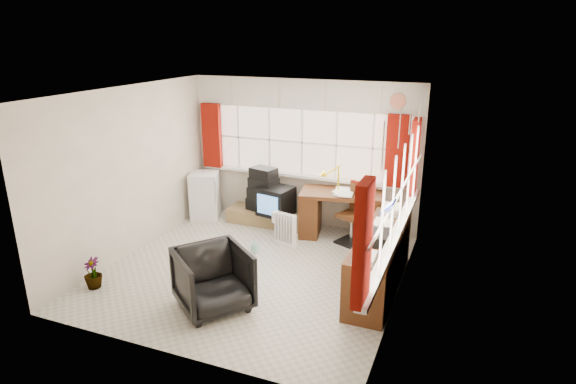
{
  "coord_description": "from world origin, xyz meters",
  "views": [
    {
      "loc": [
        2.71,
        -5.51,
        3.2
      ],
      "look_at": [
        0.31,
        0.55,
        1.04
      ],
      "focal_mm": 30.0,
      "sensor_mm": 36.0,
      "label": 1
    }
  ],
  "objects_px": {
    "office_chair": "(213,280)",
    "credenza": "(379,260)",
    "radiator": "(286,233)",
    "desk": "(342,212)",
    "crt_tv": "(276,201)",
    "task_chair": "(356,211)",
    "tv_bench": "(267,216)",
    "mini_fridge": "(205,195)",
    "desk_lamp": "(338,173)"
  },
  "relations": [
    {
      "from": "crt_tv",
      "to": "task_chair",
      "type": "bearing_deg",
      "value": -1.89
    },
    {
      "from": "radiator",
      "to": "credenza",
      "type": "xyz_separation_m",
      "value": [
        1.63,
        -0.77,
        0.18
      ]
    },
    {
      "from": "office_chair",
      "to": "desk_lamp",
      "type": "bearing_deg",
      "value": 23.12
    },
    {
      "from": "mini_fridge",
      "to": "crt_tv",
      "type": "bearing_deg",
      "value": -0.3
    },
    {
      "from": "office_chair",
      "to": "radiator",
      "type": "relative_size",
      "value": 1.57
    },
    {
      "from": "desk",
      "to": "credenza",
      "type": "relative_size",
      "value": 0.72
    },
    {
      "from": "task_chair",
      "to": "credenza",
      "type": "distance_m",
      "value": 1.48
    },
    {
      "from": "task_chair",
      "to": "radiator",
      "type": "relative_size",
      "value": 1.84
    },
    {
      "from": "task_chair",
      "to": "mini_fridge",
      "type": "bearing_deg",
      "value": 178.9
    },
    {
      "from": "credenza",
      "to": "crt_tv",
      "type": "distance_m",
      "value": 2.47
    },
    {
      "from": "desk_lamp",
      "to": "task_chair",
      "type": "bearing_deg",
      "value": -19.1
    },
    {
      "from": "tv_bench",
      "to": "radiator",
      "type": "bearing_deg",
      "value": -49.24
    },
    {
      "from": "desk_lamp",
      "to": "credenza",
      "type": "bearing_deg",
      "value": -55.68
    },
    {
      "from": "radiator",
      "to": "credenza",
      "type": "bearing_deg",
      "value": -25.23
    },
    {
      "from": "task_chair",
      "to": "crt_tv",
      "type": "xyz_separation_m",
      "value": [
        -1.41,
        0.05,
        -0.03
      ]
    },
    {
      "from": "office_chair",
      "to": "task_chair",
      "type": "bearing_deg",
      "value": 15.56
    },
    {
      "from": "office_chair",
      "to": "credenza",
      "type": "distance_m",
      "value": 2.16
    },
    {
      "from": "radiator",
      "to": "credenza",
      "type": "height_order",
      "value": "credenza"
    },
    {
      "from": "credenza",
      "to": "tv_bench",
      "type": "relative_size",
      "value": 1.43
    },
    {
      "from": "radiator",
      "to": "crt_tv",
      "type": "distance_m",
      "value": 0.79
    },
    {
      "from": "mini_fridge",
      "to": "task_chair",
      "type": "bearing_deg",
      "value": -1.1
    },
    {
      "from": "radiator",
      "to": "tv_bench",
      "type": "bearing_deg",
      "value": 130.76
    },
    {
      "from": "tv_bench",
      "to": "mini_fridge",
      "type": "relative_size",
      "value": 1.67
    },
    {
      "from": "office_chair",
      "to": "credenza",
      "type": "relative_size",
      "value": 0.42
    },
    {
      "from": "desk",
      "to": "radiator",
      "type": "xyz_separation_m",
      "value": [
        -0.72,
        -0.68,
        -0.21
      ]
    },
    {
      "from": "desk",
      "to": "crt_tv",
      "type": "distance_m",
      "value": 1.14
    },
    {
      "from": "crt_tv",
      "to": "desk_lamp",
      "type": "bearing_deg",
      "value": 4.0
    },
    {
      "from": "desk",
      "to": "office_chair",
      "type": "bearing_deg",
      "value": -107.5
    },
    {
      "from": "office_chair",
      "to": "credenza",
      "type": "height_order",
      "value": "credenza"
    },
    {
      "from": "credenza",
      "to": "mini_fridge",
      "type": "bearing_deg",
      "value": 158.16
    },
    {
      "from": "desk",
      "to": "task_chair",
      "type": "bearing_deg",
      "value": -22.95
    },
    {
      "from": "radiator",
      "to": "desk",
      "type": "bearing_deg",
      "value": 43.44
    },
    {
      "from": "desk_lamp",
      "to": "mini_fridge",
      "type": "bearing_deg",
      "value": -178.44
    },
    {
      "from": "crt_tv",
      "to": "mini_fridge",
      "type": "bearing_deg",
      "value": 179.7
    },
    {
      "from": "office_chair",
      "to": "crt_tv",
      "type": "relative_size",
      "value": 1.36
    },
    {
      "from": "desk",
      "to": "task_chair",
      "type": "xyz_separation_m",
      "value": [
        0.27,
        -0.12,
        0.09
      ]
    },
    {
      "from": "desk",
      "to": "credenza",
      "type": "distance_m",
      "value": 1.71
    },
    {
      "from": "desk",
      "to": "crt_tv",
      "type": "height_order",
      "value": "desk"
    },
    {
      "from": "desk",
      "to": "desk_lamp",
      "type": "xyz_separation_m",
      "value": [
        -0.07,
        0.0,
        0.65
      ]
    },
    {
      "from": "desk",
      "to": "mini_fridge",
      "type": "height_order",
      "value": "mini_fridge"
    },
    {
      "from": "desk",
      "to": "radiator",
      "type": "height_order",
      "value": "desk"
    },
    {
      "from": "crt_tv",
      "to": "tv_bench",
      "type": "bearing_deg",
      "value": 147.39
    },
    {
      "from": "desk_lamp",
      "to": "radiator",
      "type": "xyz_separation_m",
      "value": [
        -0.64,
        -0.68,
        -0.86
      ]
    },
    {
      "from": "tv_bench",
      "to": "mini_fridge",
      "type": "xyz_separation_m",
      "value": [
        -1.17,
        -0.14,
        0.29
      ]
    },
    {
      "from": "task_chair",
      "to": "mini_fridge",
      "type": "distance_m",
      "value": 2.81
    },
    {
      "from": "credenza",
      "to": "crt_tv",
      "type": "bearing_deg",
      "value": 146.18
    },
    {
      "from": "desk",
      "to": "office_chair",
      "type": "relative_size",
      "value": 1.71
    },
    {
      "from": "office_chair",
      "to": "tv_bench",
      "type": "bearing_deg",
      "value": 49.69
    },
    {
      "from": "radiator",
      "to": "credenza",
      "type": "distance_m",
      "value": 1.81
    },
    {
      "from": "desk",
      "to": "office_chair",
      "type": "height_order",
      "value": "desk"
    }
  ]
}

